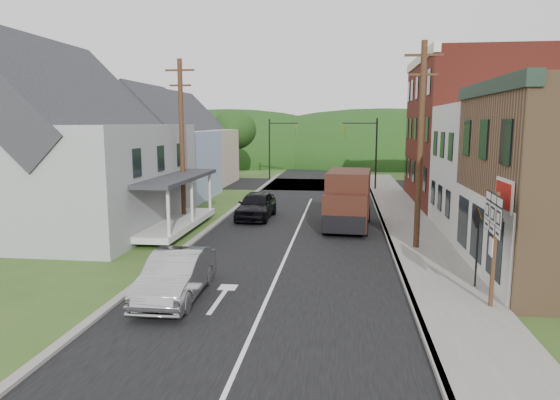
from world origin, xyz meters
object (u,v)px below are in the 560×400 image
(route_sign_cluster, at_px, (493,233))
(warning_sign, at_px, (477,236))
(silver_sedan, at_px, (176,276))
(dark_sedan, at_px, (256,205))
(delivery_van, at_px, (348,200))

(route_sign_cluster, distance_m, warning_sign, 1.90)
(silver_sedan, distance_m, route_sign_cluster, 9.78)
(dark_sedan, xyz_separation_m, warning_sign, (9.48, -11.68, 1.09))
(silver_sedan, height_order, dark_sedan, dark_sedan)
(silver_sedan, xyz_separation_m, route_sign_cluster, (9.64, 0.19, 1.64))
(route_sign_cluster, bearing_deg, warning_sign, 92.49)
(silver_sedan, relative_size, warning_sign, 1.67)
(route_sign_cluster, height_order, warning_sign, route_sign_cluster)
(dark_sedan, bearing_deg, warning_sign, -49.05)
(silver_sedan, xyz_separation_m, delivery_van, (5.50, 11.76, 0.79))
(warning_sign, bearing_deg, silver_sedan, -176.85)
(dark_sedan, relative_size, route_sign_cluster, 1.36)
(silver_sedan, xyz_separation_m, warning_sign, (9.67, 2.03, 1.14))
(route_sign_cluster, bearing_deg, silver_sedan, -175.59)
(silver_sedan, distance_m, dark_sedan, 13.71)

